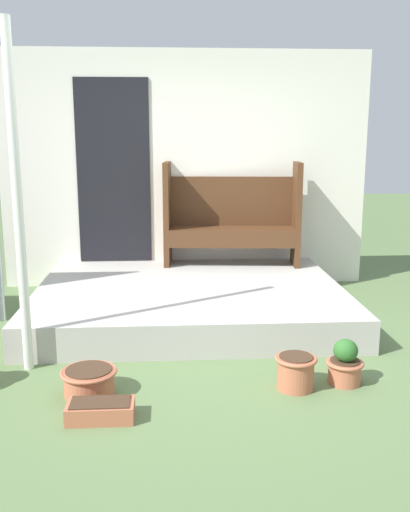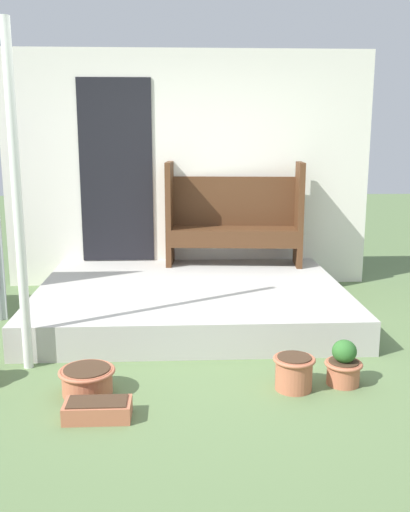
# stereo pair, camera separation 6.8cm
# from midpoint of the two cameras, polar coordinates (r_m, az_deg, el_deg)

# --- Properties ---
(ground_plane) EXTENTS (24.00, 24.00, 0.00)m
(ground_plane) POSITION_cam_midpoint_polar(r_m,az_deg,el_deg) (4.45, -0.58, -10.39)
(ground_plane) COLOR #5B7547
(porch_slab) EXTENTS (2.88, 2.28, 0.28)m
(porch_slab) POSITION_cam_midpoint_polar(r_m,az_deg,el_deg) (5.48, -1.89, -4.44)
(porch_slab) COLOR #B2AFA8
(porch_slab) RESTS_ON ground_plane
(house_wall) EXTENTS (4.08, 0.08, 2.60)m
(house_wall) POSITION_cam_midpoint_polar(r_m,az_deg,el_deg) (6.43, -2.63, 8.52)
(house_wall) COLOR white
(house_wall) RESTS_ON ground_plane
(support_post) EXTENTS (0.07, 0.07, 2.47)m
(support_post) POSITION_cam_midpoint_polar(r_m,az_deg,el_deg) (4.21, -18.67, 5.06)
(support_post) COLOR white
(support_post) RESTS_ON ground_plane
(bench) EXTENTS (1.50, 0.52, 1.12)m
(bench) POSITION_cam_midpoint_polar(r_m,az_deg,el_deg) (6.27, 2.38, 4.11)
(bench) COLOR #4C2D19
(bench) RESTS_ON porch_slab
(flower_pot_middle) EXTENTS (0.38, 0.38, 0.18)m
(flower_pot_middle) POSITION_cam_midpoint_polar(r_m,az_deg,el_deg) (3.97, -12.01, -12.06)
(flower_pot_middle) COLOR #B76647
(flower_pot_middle) RESTS_ON ground_plane
(flower_pot_right) EXTENTS (0.29, 0.29, 0.24)m
(flower_pot_right) POSITION_cam_midpoint_polar(r_m,az_deg,el_deg) (3.99, 8.56, -11.28)
(flower_pot_right) COLOR #B76647
(flower_pot_right) RESTS_ON ground_plane
(flower_pot_far_right) EXTENTS (0.26, 0.26, 0.32)m
(flower_pot_far_right) POSITION_cam_midpoint_polar(r_m,az_deg,el_deg) (4.13, 13.35, -10.49)
(flower_pot_far_right) COLOR #B76647
(flower_pot_far_right) RESTS_ON ground_plane
(planter_box_rect) EXTENTS (0.41, 0.21, 0.12)m
(planter_box_rect) POSITION_cam_midpoint_polar(r_m,az_deg,el_deg) (3.65, -10.94, -14.93)
(planter_box_rect) COLOR #B76647
(planter_box_rect) RESTS_ON ground_plane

